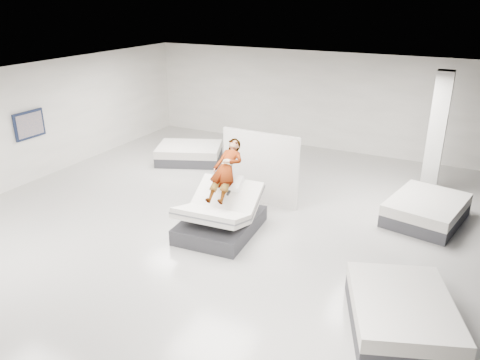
{
  "coord_description": "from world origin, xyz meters",
  "views": [
    {
      "loc": [
        4.76,
        -7.86,
        4.91
      ],
      "look_at": [
        0.31,
        0.84,
        1.0
      ],
      "focal_mm": 35.0,
      "sensor_mm": 36.0,
      "label": 1
    }
  ],
  "objects": [
    {
      "name": "column",
      "position": [
        4.0,
        4.5,
        1.6
      ],
      "size": [
        0.4,
        0.4,
        3.2
      ],
      "primitive_type": "cube",
      "color": "silver",
      "rests_on": "floor"
    },
    {
      "name": "flat_bed_right_far",
      "position": [
        4.15,
        2.77,
        0.27
      ],
      "size": [
        1.83,
        2.21,
        0.54
      ],
      "color": "#323236",
      "rests_on": "floor"
    },
    {
      "name": "room",
      "position": [
        0.0,
        0.0,
        1.6
      ],
      "size": [
        14.0,
        14.04,
        3.2
      ],
      "color": "#A9A6A0",
      "rests_on": "ground"
    },
    {
      "name": "person",
      "position": [
        0.18,
        0.43,
        1.18
      ],
      "size": [
        0.68,
        1.37,
        1.47
      ],
      "primitive_type": "imported",
      "rotation": [
        0.7,
        0.0,
        0.07
      ],
      "color": "slate",
      "rests_on": "hero_bed"
    },
    {
      "name": "wall_poster",
      "position": [
        -5.93,
        0.5,
        1.6
      ],
      "size": [
        0.06,
        0.95,
        0.75
      ],
      "color": "black",
      "rests_on": "wall_left"
    },
    {
      "name": "flat_bed_right_near",
      "position": [
        4.27,
        -1.39,
        0.27
      ],
      "size": [
        2.1,
        2.39,
        0.55
      ],
      "color": "#323236",
      "rests_on": "floor"
    },
    {
      "name": "remote",
      "position": [
        0.42,
        0.09,
        0.99
      ],
      "size": [
        0.06,
        0.15,
        0.08
      ],
      "primitive_type": "cube",
      "rotation": [
        0.35,
        0.0,
        0.07
      ],
      "color": "black",
      "rests_on": "person"
    },
    {
      "name": "divider_panel",
      "position": [
        0.3,
        1.94,
        0.92
      ],
      "size": [
        2.02,
        0.14,
        1.83
      ],
      "primitive_type": "cube",
      "rotation": [
        0.0,
        0.0,
        -0.02
      ],
      "color": "beige",
      "rests_on": "floor"
    },
    {
      "name": "flat_bed_left_far",
      "position": [
        -2.96,
        3.76,
        0.26
      ],
      "size": [
        2.31,
        2.06,
        0.52
      ],
      "color": "#323236",
      "rests_on": "floor"
    },
    {
      "name": "hero_bed",
      "position": [
        0.2,
        0.12,
        0.37
      ],
      "size": [
        1.61,
        2.05,
        1.14
      ],
      "color": "#323236",
      "rests_on": "floor"
    }
  ]
}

